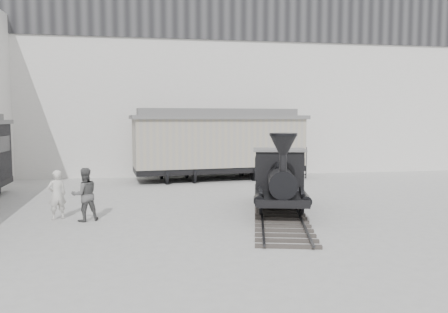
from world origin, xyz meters
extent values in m
plane|color=#9E9E9B|center=(0.00, 0.00, 0.00)|extent=(90.00, 90.00, 0.00)
cube|color=silver|center=(0.00, 15.00, 5.50)|extent=(34.00, 2.40, 11.00)
cube|color=#232326|center=(0.00, 13.75, 9.50)|extent=(34.00, 0.12, 3.00)
cube|color=#3F3934|center=(0.98, 2.62, 0.07)|extent=(3.62, 8.32, 0.14)
cube|color=#2D2D30|center=(0.36, 2.77, 0.11)|extent=(1.97, 7.92, 0.05)
cube|color=#2D2D30|center=(1.60, 2.47, 0.11)|extent=(1.97, 7.92, 0.05)
cylinder|color=black|center=(0.21, 2.35, 0.63)|extent=(0.33, 0.97, 0.97)
cylinder|color=black|center=(1.55, 2.03, 0.63)|extent=(0.33, 0.97, 0.97)
cylinder|color=black|center=(0.48, 3.47, 0.63)|extent=(0.33, 0.97, 0.97)
cylinder|color=black|center=(1.82, 3.15, 0.63)|extent=(0.33, 0.97, 0.97)
cube|color=black|center=(1.01, 2.75, 0.73)|extent=(2.46, 3.51, 0.25)
cylinder|color=black|center=(0.87, 2.15, 1.30)|extent=(1.34, 2.18, 0.88)
cylinder|color=black|center=(0.68, 1.38, 1.99)|extent=(0.28, 0.28, 0.53)
cone|color=black|center=(0.68, 1.38, 2.56)|extent=(1.02, 1.02, 0.62)
sphere|color=black|center=(0.95, 2.49, 1.72)|extent=(0.46, 0.46, 0.46)
cube|color=black|center=(1.20, 3.52, 1.54)|extent=(1.95, 1.56, 1.37)
cube|color=slate|center=(1.20, 3.52, 2.26)|extent=(2.17, 1.78, 0.07)
cube|color=black|center=(1.57, 5.07, 1.05)|extent=(1.96, 2.09, 0.80)
cylinder|color=black|center=(-2.09, 11.82, 0.42)|extent=(2.15, 1.05, 0.83)
cylinder|color=black|center=(2.66, 12.34, 0.42)|extent=(2.15, 1.05, 0.83)
cube|color=black|center=(0.29, 12.08, 0.62)|extent=(9.57, 3.60, 0.31)
cube|color=#A69D87|center=(0.29, 12.08, 2.08)|extent=(9.58, 3.70, 2.60)
cube|color=slate|center=(0.29, 12.08, 3.48)|extent=(9.93, 4.04, 0.21)
cube|color=slate|center=(0.29, 12.08, 3.77)|extent=(9.01, 2.21, 0.37)
imported|color=silver|center=(-6.63, 3.38, 0.84)|extent=(0.73, 0.64, 1.68)
imported|color=#525252|center=(-5.65, 2.95, 0.89)|extent=(1.06, 0.96, 1.79)
camera|label=1|loc=(-3.44, -11.93, 3.42)|focal=35.00mm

